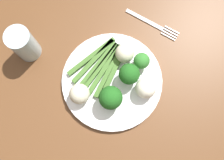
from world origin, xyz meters
The scene contains 12 objects.
ground_plane centered at (0.00, 0.00, -0.01)m, with size 6.00×6.00×0.02m, color gray.
dining_table centered at (0.00, 0.00, 0.65)m, with size 1.20×0.83×0.78m.
plate centered at (0.02, 0.06, 0.78)m, with size 0.27×0.27×0.01m, color white.
asparagus_bundle centered at (0.01, 0.01, 0.80)m, with size 0.17×0.12×0.01m.
broccoli_front centered at (0.06, 0.09, 0.83)m, with size 0.06×0.06×0.07m.
broccoli_right centered at (-0.06, 0.08, 0.82)m, with size 0.04×0.04×0.05m.
broccoli_back_right centered at (-0.02, 0.08, 0.83)m, with size 0.05×0.05×0.07m.
cauliflower_outer_edge centered at (-0.02, 0.13, 0.82)m, with size 0.05×0.05×0.05m, color white.
cauliflower_near_fork centered at (-0.05, 0.03, 0.82)m, with size 0.05×0.05×0.05m, color beige.
cauliflower_edge centered at (0.11, 0.03, 0.82)m, with size 0.05×0.05×0.05m, color beige.
fork centered at (-0.18, 0.02, 0.78)m, with size 0.06×0.16×0.00m.
water_glass centered at (0.12, -0.17, 0.83)m, with size 0.06×0.06×0.11m, color silver.
Camera 1 is at (0.12, 0.16, 1.44)m, focal length 40.31 mm.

